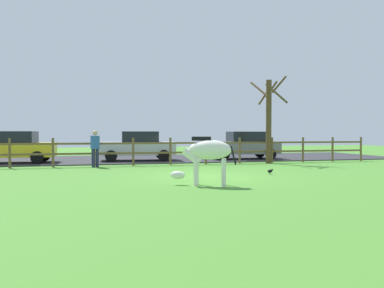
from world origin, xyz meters
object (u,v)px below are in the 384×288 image
object	(u,v)px
crow_on_grass	(270,171)
parked_car_silver	(138,146)
zebra	(207,153)
bare_tree	(269,117)
visitor_near_fence	(95,147)
parked_car_grey	(244,145)
parked_car_yellow	(13,147)

from	to	relation	value
crow_on_grass	parked_car_silver	xyz separation A→B (m)	(-3.97, 7.77, 0.72)
zebra	parked_car_silver	size ratio (longest dim) A/B	0.44
zebra	parked_car_silver	distance (m)	10.06
bare_tree	visitor_near_fence	xyz separation A→B (m)	(-8.46, -0.10, -1.43)
zebra	parked_car_grey	distance (m)	11.18
parked_car_yellow	parked_car_grey	bearing A→B (deg)	0.24
parked_car_grey	bare_tree	bearing A→B (deg)	-86.16
parked_car_silver	parked_car_yellow	distance (m)	6.19
zebra	crow_on_grass	size ratio (longest dim) A/B	8.41
parked_car_grey	parked_car_silver	bearing A→B (deg)	179.12
parked_car_yellow	parked_car_silver	bearing A→B (deg)	1.35
zebra	crow_on_grass	distance (m)	3.90
zebra	visitor_near_fence	bearing A→B (deg)	114.22
zebra	parked_car_grey	size ratio (longest dim) A/B	0.44
parked_car_silver	parked_car_grey	world-z (taller)	same
crow_on_grass	parked_car_grey	world-z (taller)	parked_car_grey
zebra	visitor_near_fence	world-z (taller)	visitor_near_fence
crow_on_grass	visitor_near_fence	xyz separation A→B (m)	(-6.21, 4.70, 0.78)
zebra	parked_car_yellow	size ratio (longest dim) A/B	0.44
parked_car_silver	visitor_near_fence	bearing A→B (deg)	-126.11
parked_car_grey	visitor_near_fence	distance (m)	8.79
bare_tree	parked_car_yellow	xyz separation A→B (m)	(-12.41, 2.82, -1.50)
crow_on_grass	parked_car_yellow	distance (m)	12.72
bare_tree	parked_car_yellow	world-z (taller)	bare_tree
bare_tree	parked_car_yellow	bearing A→B (deg)	167.21
parked_car_silver	parked_car_yellow	xyz separation A→B (m)	(-6.19, -0.15, 0.00)
parked_car_grey	visitor_near_fence	size ratio (longest dim) A/B	2.50
crow_on_grass	visitor_near_fence	distance (m)	7.83
parked_car_yellow	zebra	bearing A→B (deg)	-54.37
bare_tree	parked_car_grey	bearing A→B (deg)	93.84
parked_car_silver	bare_tree	bearing A→B (deg)	-25.45
parked_car_silver	parked_car_grey	distance (m)	6.03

